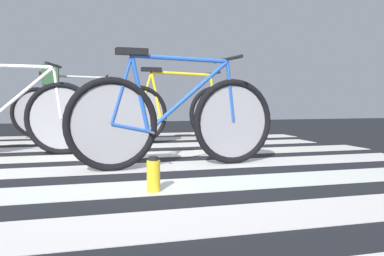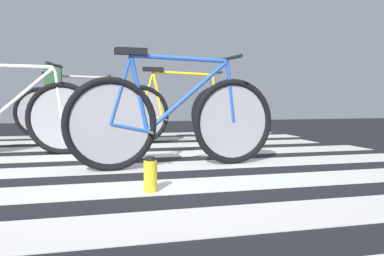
{
  "view_description": "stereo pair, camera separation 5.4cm",
  "coord_description": "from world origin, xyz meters",
  "px_view_note": "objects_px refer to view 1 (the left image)",
  "views": [
    {
      "loc": [
        -0.39,
        -3.0,
        0.57
      ],
      "look_at": [
        0.56,
        0.41,
        0.32
      ],
      "focal_mm": 38.43,
      "sensor_mm": 36.0,
      "label": 1
    },
    {
      "loc": [
        -0.34,
        -3.0,
        0.57
      ],
      "look_at": [
        0.56,
        0.41,
        0.32
      ],
      "focal_mm": 38.43,
      "sensor_mm": 36.0,
      "label": 2
    }
  ],
  "objects_px": {
    "bicycle_4_of_4": "(74,110)",
    "bicycle_3_of_4": "(178,112)",
    "bicycle_1_of_4": "(175,120)",
    "cyclist_4_of_4": "(51,91)",
    "bicycle_2_of_4": "(7,116)",
    "water_bottle": "(153,175)"
  },
  "relations": [
    {
      "from": "bicycle_3_of_4",
      "to": "bicycle_4_of_4",
      "type": "height_order",
      "value": "same"
    },
    {
      "from": "bicycle_3_of_4",
      "to": "cyclist_4_of_4",
      "type": "distance_m",
      "value": 1.96
    },
    {
      "from": "bicycle_4_of_4",
      "to": "bicycle_3_of_4",
      "type": "bearing_deg",
      "value": -42.68
    },
    {
      "from": "bicycle_1_of_4",
      "to": "bicycle_3_of_4",
      "type": "relative_size",
      "value": 1.0
    },
    {
      "from": "bicycle_3_of_4",
      "to": "water_bottle",
      "type": "relative_size",
      "value": 8.14
    },
    {
      "from": "bicycle_2_of_4",
      "to": "bicycle_3_of_4",
      "type": "relative_size",
      "value": 0.99
    },
    {
      "from": "bicycle_1_of_4",
      "to": "bicycle_4_of_4",
      "type": "height_order",
      "value": "same"
    },
    {
      "from": "bicycle_3_of_4",
      "to": "water_bottle",
      "type": "height_order",
      "value": "bicycle_3_of_4"
    },
    {
      "from": "bicycle_2_of_4",
      "to": "bicycle_4_of_4",
      "type": "distance_m",
      "value": 1.93
    },
    {
      "from": "bicycle_2_of_4",
      "to": "bicycle_4_of_4",
      "type": "height_order",
      "value": "same"
    },
    {
      "from": "bicycle_1_of_4",
      "to": "bicycle_2_of_4",
      "type": "distance_m",
      "value": 1.82
    },
    {
      "from": "bicycle_4_of_4",
      "to": "bicycle_1_of_4",
      "type": "bearing_deg",
      "value": -75.62
    },
    {
      "from": "bicycle_3_of_4",
      "to": "cyclist_4_of_4",
      "type": "bearing_deg",
      "value": 136.44
    },
    {
      "from": "bicycle_1_of_4",
      "to": "water_bottle",
      "type": "xyz_separation_m",
      "value": [
        -0.33,
        -0.82,
        -0.29
      ]
    },
    {
      "from": "bicycle_3_of_4",
      "to": "bicycle_4_of_4",
      "type": "relative_size",
      "value": 1.0
    },
    {
      "from": "bicycle_1_of_4",
      "to": "water_bottle",
      "type": "height_order",
      "value": "bicycle_1_of_4"
    },
    {
      "from": "bicycle_2_of_4",
      "to": "water_bottle",
      "type": "bearing_deg",
      "value": -49.24
    },
    {
      "from": "bicycle_1_of_4",
      "to": "bicycle_4_of_4",
      "type": "bearing_deg",
      "value": 99.89
    },
    {
      "from": "bicycle_3_of_4",
      "to": "cyclist_4_of_4",
      "type": "relative_size",
      "value": 1.68
    },
    {
      "from": "bicycle_4_of_4",
      "to": "cyclist_4_of_4",
      "type": "height_order",
      "value": "cyclist_4_of_4"
    },
    {
      "from": "cyclist_4_of_4",
      "to": "water_bottle",
      "type": "relative_size",
      "value": 4.84
    },
    {
      "from": "bicycle_2_of_4",
      "to": "cyclist_4_of_4",
      "type": "height_order",
      "value": "cyclist_4_of_4"
    }
  ]
}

